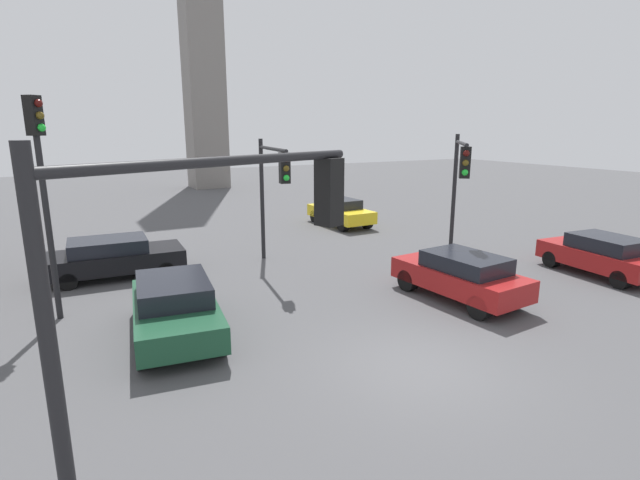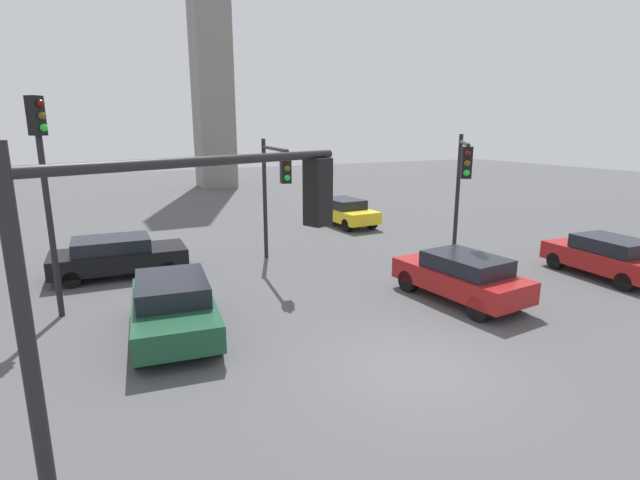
# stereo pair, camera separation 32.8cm
# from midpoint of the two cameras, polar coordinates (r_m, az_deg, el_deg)

# --- Properties ---
(ground_plane) EXTENTS (107.49, 107.49, 0.00)m
(ground_plane) POSITION_cam_midpoint_polar(r_m,az_deg,el_deg) (11.24, 10.94, -14.61)
(ground_plane) COLOR #4C4C4F
(traffic_light_0) EXTENTS (0.75, 3.72, 4.77)m
(traffic_light_0) POSITION_cam_midpoint_polar(r_m,az_deg,el_deg) (17.48, -6.18, 7.18)
(traffic_light_0) COLOR black
(traffic_light_0) RESTS_ON ground_plane
(traffic_light_1) EXTENTS (4.12, 1.68, 5.10)m
(traffic_light_1) POSITION_cam_midpoint_polar(r_m,az_deg,el_deg) (5.97, -13.04, -2.05)
(traffic_light_1) COLOR black
(traffic_light_1) RESTS_ON ground_plane
(traffic_light_2) EXTENTS (0.47, 0.47, 5.99)m
(traffic_light_2) POSITION_cam_midpoint_polar(r_m,az_deg,el_deg) (14.65, -30.68, 7.16)
(traffic_light_2) COLOR black
(traffic_light_2) RESTS_ON ground_plane
(traffic_light_3) EXTENTS (2.73, 3.27, 4.94)m
(traffic_light_3) POSITION_cam_midpoint_polar(r_m,az_deg,el_deg) (18.07, 15.67, 7.47)
(traffic_light_3) COLOR black
(traffic_light_3) RESTS_ON ground_plane
(car_0) EXTENTS (2.15, 4.17, 1.45)m
(car_0) POSITION_cam_midpoint_polar(r_m,az_deg,el_deg) (19.89, 29.99, -1.49)
(car_0) COLOR maroon
(car_0) RESTS_ON ground_plane
(car_1) EXTENTS (1.98, 4.26, 1.43)m
(car_1) POSITION_cam_midpoint_polar(r_m,az_deg,el_deg) (26.09, 2.02, 3.42)
(car_1) COLOR yellow
(car_1) RESTS_ON ground_plane
(car_2) EXTENTS (4.62, 2.18, 1.40)m
(car_2) POSITION_cam_midpoint_polar(r_m,az_deg,el_deg) (18.58, -23.66, -1.83)
(car_2) COLOR black
(car_2) RESTS_ON ground_plane
(car_3) EXTENTS (2.16, 4.36, 1.48)m
(car_3) POSITION_cam_midpoint_polar(r_m,az_deg,el_deg) (15.33, 15.72, -4.02)
(car_3) COLOR maroon
(car_3) RESTS_ON ground_plane
(car_4) EXTENTS (2.47, 4.55, 1.45)m
(car_4) POSITION_cam_midpoint_polar(r_m,az_deg,el_deg) (12.89, -17.52, -7.59)
(car_4) COLOR #19472D
(car_4) RESTS_ON ground_plane
(skyline_tower) EXTENTS (3.03, 3.03, 29.36)m
(skyline_tower) POSITION_cam_midpoint_polar(r_m,az_deg,el_deg) (44.96, -14.25, 25.03)
(skyline_tower) COLOR gray
(skyline_tower) RESTS_ON ground_plane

